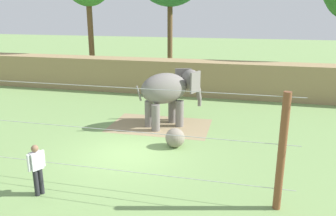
# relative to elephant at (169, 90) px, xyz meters

# --- Properties ---
(ground_plane) EXTENTS (120.00, 120.00, 0.00)m
(ground_plane) POSITION_rel_elephant_xyz_m (-0.85, -3.84, -1.82)
(ground_plane) COLOR #759956
(dirt_patch) EXTENTS (4.96, 3.18, 0.01)m
(dirt_patch) POSITION_rel_elephant_xyz_m (-0.44, -0.16, -1.81)
(dirt_patch) COLOR #937F5B
(dirt_patch) RESTS_ON ground
(embankment_wall) EXTENTS (36.00, 1.80, 2.30)m
(embankment_wall) POSITION_rel_elephant_xyz_m (-0.85, 6.86, -0.66)
(embankment_wall) COLOR #997F56
(embankment_wall) RESTS_ON ground
(elephant) EXTENTS (3.13, 3.04, 2.74)m
(elephant) POSITION_rel_elephant_xyz_m (0.00, 0.00, 0.00)
(elephant) COLOR slate
(elephant) RESTS_ON ground
(enrichment_ball) EXTENTS (0.82, 0.82, 0.82)m
(enrichment_ball) POSITION_rel_elephant_xyz_m (0.90, -2.67, -1.40)
(enrichment_ball) COLOR gray
(enrichment_ball) RESTS_ON ground
(cable_fence) EXTENTS (12.30, 0.23, 3.51)m
(cable_fence) POSITION_rel_elephant_xyz_m (-0.85, -6.50, -0.05)
(cable_fence) COLOR brown
(cable_fence) RESTS_ON ground
(zookeeper) EXTENTS (0.36, 0.57, 1.67)m
(zookeeper) POSITION_rel_elephant_xyz_m (-2.39, -7.47, -0.89)
(zookeeper) COLOR #232328
(zookeeper) RESTS_ON ground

